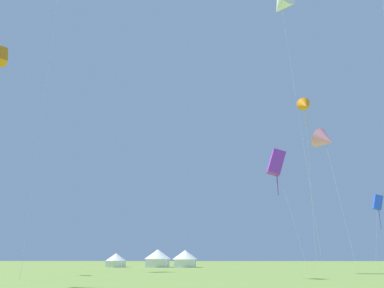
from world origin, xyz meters
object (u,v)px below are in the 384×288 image
(kite_orange_box, at_px, (1,56))
(festival_tent_right, at_px, (185,258))
(kite_orange_delta, at_px, (305,105))
(festival_tent_left, at_px, (116,259))
(kite_white_delta, at_px, (281,5))
(kite_purple_box, at_px, (276,163))
(festival_tent_center, at_px, (158,257))
(kite_pink_delta, at_px, (325,140))
(kite_blue_box, at_px, (378,203))

(kite_orange_box, distance_m, festival_tent_right, 43.29)
(kite_orange_delta, xyz_separation_m, festival_tent_left, (-28.02, 28.75, -16.97))
(kite_white_delta, relative_size, festival_tent_left, 8.05)
(kite_purple_box, relative_size, festival_tent_right, 3.00)
(kite_orange_delta, xyz_separation_m, kite_purple_box, (-3.42, 1.47, -6.35))
(kite_purple_box, bearing_deg, festival_tent_center, 122.12)
(kite_purple_box, height_order, kite_pink_delta, kite_purple_box)
(kite_purple_box, relative_size, festival_tent_center, 2.87)
(kite_blue_box, xyz_separation_m, festival_tent_right, (-29.85, 10.82, -7.97))
(kite_purple_box, bearing_deg, festival_tent_left, 132.04)
(festival_tent_left, height_order, festival_tent_center, festival_tent_center)
(festival_tent_right, bearing_deg, kite_purple_box, -65.76)
(kite_blue_box, height_order, festival_tent_left, kite_blue_box)
(festival_tent_center, distance_m, festival_tent_right, 4.85)
(kite_blue_box, distance_m, kite_purple_box, 24.19)
(kite_orange_box, bearing_deg, festival_tent_center, 52.26)
(kite_orange_delta, bearing_deg, festival_tent_right, 118.64)
(kite_orange_delta, relative_size, festival_tent_right, 4.30)
(kite_pink_delta, bearing_deg, kite_orange_delta, 85.64)
(festival_tent_left, xyz_separation_m, festival_tent_center, (7.47, 0.00, 0.37))
(kite_orange_box, xyz_separation_m, kite_pink_delta, (38.89, -12.31, -16.59))
(kite_white_delta, distance_m, kite_orange_box, 37.80)
(kite_orange_delta, relative_size, kite_pink_delta, 1.51)
(kite_blue_box, bearing_deg, festival_tent_center, 162.68)
(festival_tent_left, bearing_deg, kite_purple_box, -47.96)
(festival_tent_left, relative_size, festival_tent_right, 0.82)
(kite_pink_delta, relative_size, festival_tent_left, 3.50)
(kite_white_delta, height_order, festival_tent_left, kite_white_delta)
(festival_tent_center, xyz_separation_m, festival_tent_right, (4.84, 0.00, -0.08))
(kite_purple_box, bearing_deg, kite_orange_delta, -23.29)
(kite_white_delta, bearing_deg, kite_pink_delta, -53.60)
(kite_pink_delta, bearing_deg, festival_tent_center, 118.44)
(festival_tent_center, bearing_deg, kite_orange_delta, -54.45)
(kite_purple_box, distance_m, festival_tent_left, 38.24)
(kite_orange_delta, xyz_separation_m, festival_tent_center, (-20.55, 28.75, -16.60))
(kite_white_delta, bearing_deg, kite_blue_box, 53.44)
(festival_tent_left, bearing_deg, festival_tent_right, 0.00)
(kite_orange_delta, xyz_separation_m, kite_blue_box, (14.15, 17.93, -8.71))
(kite_orange_delta, bearing_deg, festival_tent_left, 134.26)
(kite_blue_box, distance_m, kite_pink_delta, 29.95)
(kite_orange_box, height_order, festival_tent_left, kite_orange_box)
(kite_blue_box, xyz_separation_m, festival_tent_left, (-42.17, 10.82, -8.27))
(kite_pink_delta, distance_m, festival_tent_right, 41.02)
(kite_orange_box, height_order, kite_purple_box, kite_orange_box)
(kite_blue_box, bearing_deg, kite_white_delta, -126.56)
(festival_tent_right, bearing_deg, kite_orange_box, -134.18)
(festival_tent_left, bearing_deg, kite_white_delta, -53.30)
(kite_white_delta, xyz_separation_m, kite_orange_box, (-36.64, 9.26, 0.16))
(festival_tent_right, bearing_deg, kite_blue_box, -19.93)
(kite_orange_delta, distance_m, kite_purple_box, 7.36)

